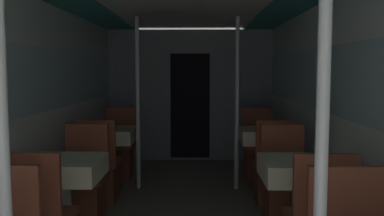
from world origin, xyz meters
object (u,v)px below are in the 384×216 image
at_px(support_pole_left_0, 4,179).
at_px(dining_table_left_1, 64,173).
at_px(support_pole_right_0, 321,180).
at_px(dining_table_right_2, 265,138).
at_px(chair_left_far_1, 83,194).
at_px(chair_left_near_2, 100,176).
at_px(dining_table_left_2, 110,138).
at_px(support_pole_left_2, 138,104).
at_px(chair_right_far_2, 258,156).
at_px(chair_right_far_1, 285,195).
at_px(support_pole_right_2, 237,104).
at_px(dining_table_right_1, 299,174).
at_px(chair_right_near_2, 272,177).
at_px(chair_left_far_2, 119,156).

height_order(support_pole_left_0, dining_table_left_1, support_pole_left_0).
bearing_deg(support_pole_right_0, dining_table_right_2, 84.47).
height_order(chair_left_far_1, chair_left_near_2, same).
height_order(dining_table_left_2, support_pole_right_0, support_pole_right_0).
xyz_separation_m(dining_table_left_1, support_pole_left_2, (0.35, 1.82, 0.43)).
bearing_deg(support_pole_left_2, chair_right_far_2, 19.53).
height_order(support_pole_left_0, chair_right_far_1, support_pole_left_0).
distance_m(chair_right_far_2, support_pole_right_2, 1.01).
relative_size(dining_table_left_2, chair_right_far_1, 0.80).
relative_size(chair_left_far_1, dining_table_right_1, 1.25).
bearing_deg(support_pole_left_2, support_pole_right_2, 0.00).
relative_size(dining_table_left_1, chair_left_near_2, 0.80).
bearing_deg(dining_table_right_1, support_pole_right_0, -100.95).
bearing_deg(chair_right_far_1, support_pole_left_2, -38.53).
bearing_deg(chair_right_far_2, dining_table_left_2, 16.18).
bearing_deg(support_pole_left_0, dining_table_right_2, 66.52).
relative_size(chair_left_far_1, dining_table_right_2, 1.25).
distance_m(dining_table_left_2, support_pole_right_0, 3.99).
bearing_deg(dining_table_left_2, dining_table_right_2, 0.00).
height_order(support_pole_right_0, support_pole_right_2, same).
bearing_deg(chair_right_near_2, support_pole_left_0, -117.18).
bearing_deg(dining_table_left_1, dining_table_right_2, 43.27).
height_order(chair_left_far_2, support_pole_left_2, support_pole_left_2).
height_order(chair_left_near_2, chair_right_near_2, same).
relative_size(chair_left_far_1, support_pole_left_2, 0.45).
bearing_deg(chair_left_far_2, dining_table_left_1, 90.00).
distance_m(chair_left_far_1, chair_left_near_2, 0.70).
relative_size(support_pole_left_2, chair_right_far_1, 2.24).
bearing_deg(chair_right_far_1, dining_table_right_1, 90.00).
bearing_deg(support_pole_right_2, dining_table_right_2, 0.00).
bearing_deg(chair_right_far_2, chair_left_far_2, 0.00).
relative_size(chair_right_far_1, chair_right_far_2, 1.00).
xyz_separation_m(chair_left_near_2, chair_right_near_2, (1.93, 0.00, 0.00)).
height_order(support_pole_left_2, chair_right_near_2, support_pole_left_2).
height_order(chair_right_far_1, chair_right_near_2, same).
relative_size(support_pole_right_0, chair_right_far_1, 2.24).
height_order(dining_table_left_1, support_pole_right_2, support_pole_right_2).
bearing_deg(chair_left_near_2, chair_right_far_2, 30.12).
xyz_separation_m(support_pole_left_0, chair_left_far_1, (-0.35, 2.38, -0.77)).
height_order(dining_table_right_1, chair_right_far_1, chair_right_far_1).
height_order(chair_left_far_2, chair_right_far_2, same).
height_order(support_pole_right_0, chair_right_far_1, support_pole_right_0).
distance_m(dining_table_right_1, dining_table_right_2, 1.82).
height_order(chair_left_far_2, support_pole_right_2, support_pole_right_2).
distance_m(support_pole_left_0, dining_table_right_2, 3.99).
xyz_separation_m(support_pole_left_2, chair_right_far_1, (1.58, -1.26, -0.77)).
xyz_separation_m(dining_table_right_1, chair_right_far_1, (-0.00, 0.56, -0.34)).
height_order(dining_table_left_2, chair_right_far_1, chair_right_far_1).
distance_m(chair_left_far_1, support_pole_left_2, 1.52).
bearing_deg(chair_left_near_2, chair_left_far_1, -90.00).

